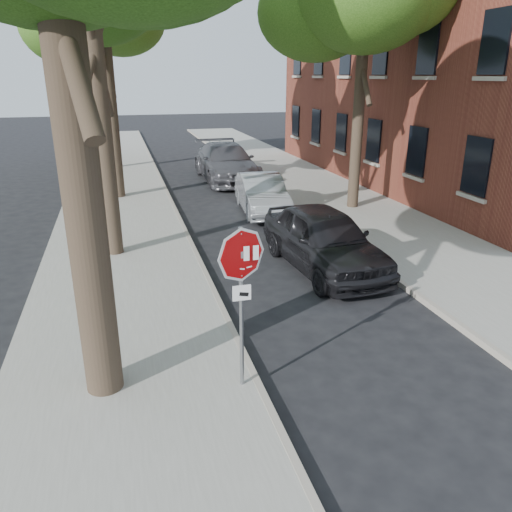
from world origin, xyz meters
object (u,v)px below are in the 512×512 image
(apartment_building, at_px, (492,4))
(stop_sign, at_px, (241,278))
(car_a, at_px, (324,239))
(tree_far, at_px, (97,21))
(car_c, at_px, (226,162))
(car_b, at_px, (262,194))

(apartment_building, height_order, stop_sign, apartment_building)
(car_a, bearing_deg, stop_sign, -129.69)
(stop_sign, xyz_separation_m, tree_far, (-2.02, 21.14, 5.26))
(apartment_building, height_order, car_a, apartment_building)
(car_a, xyz_separation_m, car_c, (0.00, 11.96, 0.05))
(tree_far, xyz_separation_m, car_c, (5.32, -4.51, -6.36))
(apartment_building, relative_size, stop_sign, 7.74)
(stop_sign, distance_m, tree_far, 21.88)
(tree_far, relative_size, car_b, 2.24)
(stop_sign, bearing_deg, car_a, 54.74)
(stop_sign, relative_size, car_b, 0.63)
(car_b, height_order, car_c, car_c)
(car_b, bearing_deg, car_a, -84.58)
(apartment_building, height_order, car_b, apartment_building)
(car_b, bearing_deg, stop_sign, -102.06)
(car_a, height_order, car_b, car_a)
(apartment_building, xyz_separation_m, car_a, (-11.40, -9.36, -6.85))
(stop_sign, height_order, car_a, stop_sign)
(tree_far, height_order, car_c, tree_far)
(car_b, relative_size, car_c, 0.71)
(stop_sign, bearing_deg, apartment_building, 43.65)
(apartment_building, bearing_deg, car_a, -140.62)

